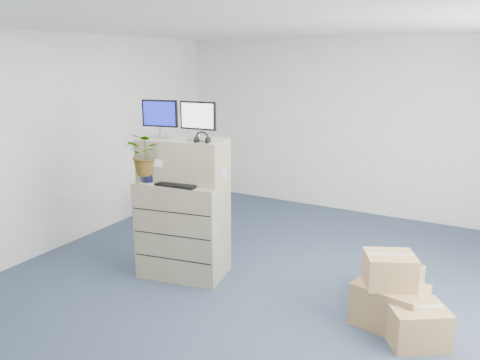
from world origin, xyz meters
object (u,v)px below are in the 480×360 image
object	(u,v)px
keyboard	(177,185)
monitor_right	(198,119)
office_chair	(199,204)
filing_cabinet_lower	(183,228)
monitor_left	(160,116)
potted_plant	(148,160)
water_bottle	(190,169)

from	to	relation	value
keyboard	monitor_right	bearing A→B (deg)	53.74
monitor_right	office_chair	bearing A→B (deg)	120.42
filing_cabinet_lower	monitor_left	world-z (taller)	monitor_left
filing_cabinet_lower	potted_plant	size ratio (longest dim) A/B	2.08
monitor_left	office_chair	world-z (taller)	monitor_left
potted_plant	monitor_left	bearing A→B (deg)	85.37
water_bottle	monitor_right	bearing A→B (deg)	-10.95
keyboard	monitor_left	bearing A→B (deg)	147.44
monitor_right	water_bottle	bearing A→B (deg)	165.11
monitor_left	monitor_right	world-z (taller)	monitor_right
filing_cabinet_lower	keyboard	bearing A→B (deg)	-79.36
monitor_left	office_chair	xyz separation A→B (m)	(-0.47, 1.43, -1.50)
filing_cabinet_lower	water_bottle	size ratio (longest dim) A/B	4.12
keyboard	water_bottle	bearing A→B (deg)	88.21
keyboard	potted_plant	bearing A→B (deg)	-178.36
monitor_left	water_bottle	world-z (taller)	monitor_left
office_chair	potted_plant	bearing A→B (deg)	82.55
monitor_left	water_bottle	size ratio (longest dim) A/B	1.54
filing_cabinet_lower	monitor_right	size ratio (longest dim) A/B	2.64
monitor_left	water_bottle	distance (m)	0.68
filing_cabinet_lower	keyboard	xyz separation A→B (m)	(0.06, -0.17, 0.58)
filing_cabinet_lower	monitor_right	world-z (taller)	monitor_right
filing_cabinet_lower	keyboard	world-z (taller)	keyboard
keyboard	office_chair	xyz separation A→B (m)	(-0.82, 1.63, -0.79)
monitor_right	potted_plant	size ratio (longest dim) A/B	0.79
monitor_left	water_bottle	xyz separation A→B (m)	(0.34, 0.06, -0.58)
keyboard	office_chair	bearing A→B (deg)	112.81
potted_plant	filing_cabinet_lower	bearing A→B (deg)	33.90
keyboard	water_bottle	xyz separation A→B (m)	(-0.01, 0.25, 0.12)
filing_cabinet_lower	office_chair	world-z (taller)	filing_cabinet_lower
keyboard	water_bottle	world-z (taller)	water_bottle
water_bottle	office_chair	distance (m)	1.84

